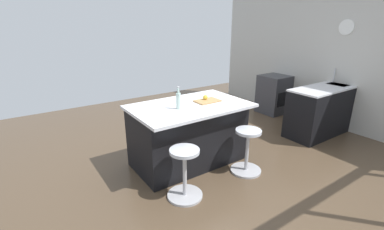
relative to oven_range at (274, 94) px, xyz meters
The scene contains 10 objects.
ground_plane 3.00m from the oven_range, 20.59° to the left, with size 8.14×8.14×0.00m, color brown.
interior_partition_left 1.47m from the oven_range, 108.52° to the left, with size 0.15×5.84×2.81m.
sink_cabinet 1.35m from the oven_range, 90.18° to the left, with size 2.01×0.60×1.19m.
oven_range is the anchor object (origin of this frame).
kitchen_island 3.10m from the oven_range, 16.12° to the left, with size 1.68×1.07×0.93m.
stool_by_window 2.91m from the oven_range, 32.67° to the left, with size 0.44×0.44×0.65m.
stool_middle 3.84m from the oven_range, 24.15° to the left, with size 0.44×0.44×0.65m.
cutting_board 2.87m from the oven_range, 18.93° to the left, with size 0.36×0.24×0.02m, color tan.
apple_yellow 2.86m from the oven_range, 17.98° to the left, with size 0.07×0.07×0.07m, color gold.
water_bottle 3.41m from the oven_range, 16.87° to the left, with size 0.06×0.06×0.31m.
Camera 1 is at (2.25, 2.92, 2.07)m, focal length 25.21 mm.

